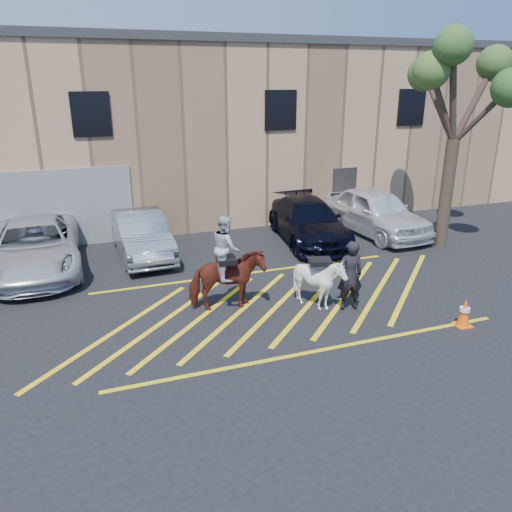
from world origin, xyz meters
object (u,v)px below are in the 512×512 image
object	(u,v)px
car_blue_suv	(308,221)
handler	(350,276)
car_white_pickup	(35,247)
mounted_bay	(227,273)
car_white_suv	(376,212)
traffic_cone	(464,312)
tree	(461,80)
car_silver_sedan	(141,234)
saddled_white	(319,282)

from	to	relation	value
car_blue_suv	handler	world-z (taller)	handler
car_white_pickup	mounted_bay	world-z (taller)	mounted_bay
car_blue_suv	car_white_suv	size ratio (longest dim) A/B	1.02
car_white_suv	traffic_cone	size ratio (longest dim) A/B	7.01
mounted_bay	car_white_pickup	bearing A→B (deg)	135.49
car_blue_suv	tree	distance (m)	6.89
handler	car_silver_sedan	bearing A→B (deg)	-43.82
car_silver_sedan	tree	world-z (taller)	tree
car_white_suv	saddled_white	size ratio (longest dim) A/B	3.19
car_white_suv	handler	size ratio (longest dim) A/B	2.72
handler	saddled_white	size ratio (longest dim) A/B	1.17
handler	saddled_white	distance (m)	0.81
mounted_bay	saddled_white	distance (m)	2.43
car_white_pickup	saddled_white	size ratio (longest dim) A/B	3.57
car_silver_sedan	car_white_pickup	bearing A→B (deg)	-176.51
car_white_suv	tree	size ratio (longest dim) A/B	0.70
mounted_bay	tree	world-z (taller)	tree
car_white_pickup	car_silver_sedan	world-z (taller)	car_white_pickup
car_blue_suv	saddled_white	size ratio (longest dim) A/B	3.26
car_white_suv	traffic_cone	bearing A→B (deg)	-110.58
car_silver_sedan	traffic_cone	xyz separation A→B (m)	(6.72, -7.95, -0.38)
car_white_suv	saddled_white	bearing A→B (deg)	-137.59
tree	traffic_cone	bearing A→B (deg)	-124.14
car_silver_sedan	traffic_cone	distance (m)	10.42
car_blue_suv	car_white_suv	xyz separation A→B (m)	(2.87, -0.04, 0.11)
car_silver_sedan	tree	distance (m)	11.77
car_white_pickup	saddled_white	bearing A→B (deg)	-38.04
car_silver_sedan	car_white_suv	xyz separation A→B (m)	(8.95, -0.43, 0.12)
car_white_pickup	mounted_bay	bearing A→B (deg)	-44.97
car_white_pickup	tree	world-z (taller)	tree
tree	handler	bearing A→B (deg)	-148.48
car_white_suv	traffic_cone	distance (m)	7.86
handler	car_blue_suv	bearing A→B (deg)	-95.30
saddled_white	traffic_cone	bearing A→B (deg)	-36.17
mounted_bay	traffic_cone	xyz separation A→B (m)	(5.20, -2.86, -0.67)
handler	mounted_bay	size ratio (longest dim) A/B	0.74
car_white_pickup	car_silver_sedan	distance (m)	3.34
tree	car_blue_suv	bearing A→B (deg)	153.26
car_white_pickup	car_blue_suv	xyz separation A→B (m)	(9.40, -0.06, -0.04)
car_blue_suv	mounted_bay	bearing A→B (deg)	-126.46
car_blue_suv	tree	bearing A→B (deg)	-19.10
car_blue_suv	saddled_white	bearing A→B (deg)	-104.93
car_white_pickup	car_blue_suv	world-z (taller)	car_white_pickup
traffic_cone	tree	bearing A→B (deg)	55.86
car_silver_sedan	handler	world-z (taller)	handler
handler	traffic_cone	world-z (taller)	handler
car_blue_suv	car_white_suv	bearing A→B (deg)	6.92
car_white_pickup	tree	xyz separation A→B (m)	(13.69, -2.22, 4.90)
car_white_pickup	car_white_suv	xyz separation A→B (m)	(12.27, -0.09, 0.08)
car_white_pickup	car_blue_suv	bearing A→B (deg)	-0.80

